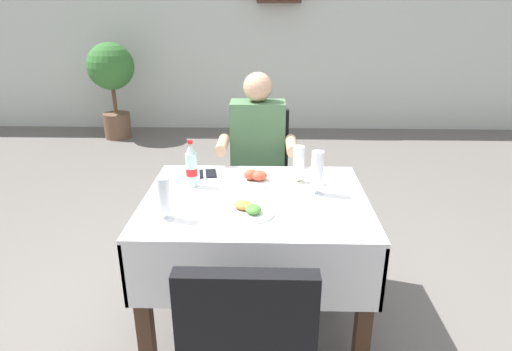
# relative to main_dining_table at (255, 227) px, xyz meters

# --- Properties ---
(ground_plane) EXTENTS (11.00, 11.00, 0.00)m
(ground_plane) POSITION_rel_main_dining_table_xyz_m (-0.02, 0.05, -0.58)
(ground_plane) COLOR #66605B
(back_wall) EXTENTS (11.00, 0.12, 3.12)m
(back_wall) POSITION_rel_main_dining_table_xyz_m (-0.02, 4.11, 0.98)
(back_wall) COLOR silver
(back_wall) RESTS_ON ground
(main_dining_table) EXTENTS (1.14, 0.91, 0.75)m
(main_dining_table) POSITION_rel_main_dining_table_xyz_m (0.00, 0.00, 0.00)
(main_dining_table) COLOR white
(main_dining_table) RESTS_ON ground
(chair_far_diner_seat) EXTENTS (0.44, 0.50, 0.97)m
(chair_far_diner_seat) POSITION_rel_main_dining_table_xyz_m (0.00, 0.85, -0.02)
(chair_far_diner_seat) COLOR black
(chair_far_diner_seat) RESTS_ON ground
(chair_near_camera_side) EXTENTS (0.44, 0.50, 0.97)m
(chair_near_camera_side) POSITION_rel_main_dining_table_xyz_m (0.00, -0.85, -0.02)
(chair_near_camera_side) COLOR black
(chair_near_camera_side) RESTS_ON ground
(seated_diner_far) EXTENTS (0.50, 0.46, 1.26)m
(seated_diner_far) POSITION_rel_main_dining_table_xyz_m (-0.01, 0.74, 0.13)
(seated_diner_far) COLOR #282D42
(seated_diner_far) RESTS_ON ground
(plate_near_camera) EXTENTS (0.23, 0.23, 0.05)m
(plate_near_camera) POSITION_rel_main_dining_table_xyz_m (-0.03, -0.18, 0.19)
(plate_near_camera) COLOR white
(plate_near_camera) RESTS_ON main_dining_table
(plate_far_diner) EXTENTS (0.26, 0.26, 0.07)m
(plate_far_diner) POSITION_rel_main_dining_table_xyz_m (-0.03, 0.21, 0.19)
(plate_far_diner) COLOR white
(plate_far_diner) RESTS_ON main_dining_table
(beer_glass_left) EXTENTS (0.07, 0.07, 0.23)m
(beer_glass_left) POSITION_rel_main_dining_table_xyz_m (0.31, 0.05, 0.29)
(beer_glass_left) COLOR white
(beer_glass_left) RESTS_ON main_dining_table
(beer_glass_middle) EXTENTS (0.07, 0.07, 0.21)m
(beer_glass_middle) POSITION_rel_main_dining_table_xyz_m (0.23, 0.21, 0.27)
(beer_glass_middle) COLOR white
(beer_glass_middle) RESTS_ON main_dining_table
(beer_glass_right) EXTENTS (0.07, 0.07, 0.20)m
(beer_glass_right) POSITION_rel_main_dining_table_xyz_m (-0.40, -0.25, 0.28)
(beer_glass_right) COLOR white
(beer_glass_right) RESTS_ON main_dining_table
(cola_bottle_primary) EXTENTS (0.06, 0.06, 0.26)m
(cola_bottle_primary) POSITION_rel_main_dining_table_xyz_m (-0.34, 0.14, 0.28)
(cola_bottle_primary) COLOR silver
(cola_bottle_primary) RESTS_ON main_dining_table
(napkin_cutlery_set) EXTENTS (0.19, 0.20, 0.01)m
(napkin_cutlery_set) POSITION_rel_main_dining_table_xyz_m (-0.32, 0.31, 0.17)
(napkin_cutlery_set) COLOR black
(napkin_cutlery_set) RESTS_ON main_dining_table
(potted_plant_corner) EXTENTS (0.58, 0.58, 1.22)m
(potted_plant_corner) POSITION_rel_main_dining_table_xyz_m (-1.92, 3.54, 0.23)
(potted_plant_corner) COLOR brown
(potted_plant_corner) RESTS_ON ground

